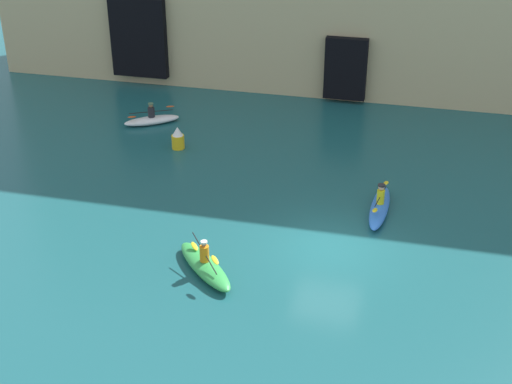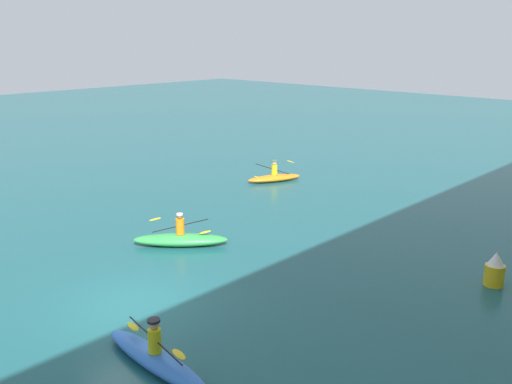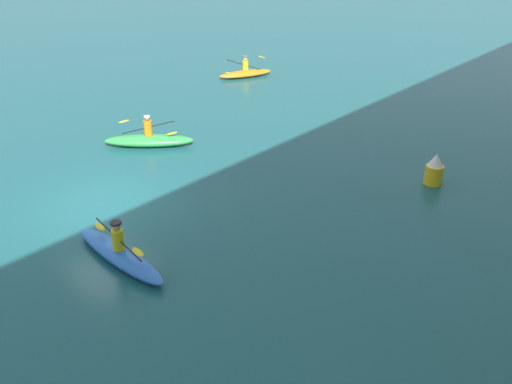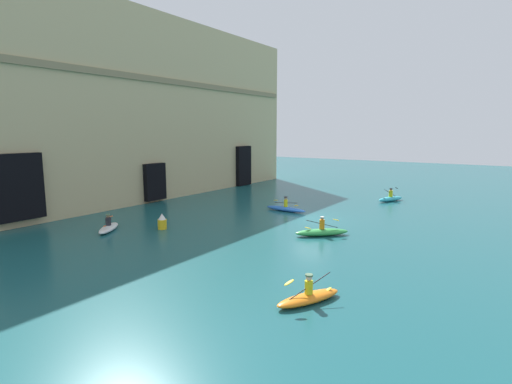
% 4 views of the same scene
% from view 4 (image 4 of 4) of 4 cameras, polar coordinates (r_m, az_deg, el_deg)
% --- Properties ---
extents(ground_plane, '(120.00, 120.00, 0.00)m').
position_cam_4_polar(ground_plane, '(29.59, 7.92, -3.87)').
color(ground_plane, '#195156').
extents(cliff_bluff, '(42.00, 6.52, 16.86)m').
position_cam_4_polar(cliff_bluff, '(39.63, -17.17, 11.23)').
color(cliff_bluff, tan).
rests_on(cliff_bluff, ground).
extents(kayak_green, '(2.94, 3.02, 1.20)m').
position_cam_4_polar(kayak_green, '(25.08, 9.38, -5.62)').
color(kayak_green, green).
rests_on(kayak_green, ground).
extents(kayak_orange, '(2.95, 1.87, 1.11)m').
position_cam_4_polar(kayak_orange, '(15.68, 7.52, -14.62)').
color(kayak_orange, orange).
rests_on(kayak_orange, ground).
extents(kayak_cyan, '(3.09, 1.87, 1.26)m').
position_cam_4_polar(kayak_cyan, '(38.64, 18.66, -0.87)').
color(kayak_cyan, '#33B2C6').
rests_on(kayak_cyan, ground).
extents(kayak_white, '(2.75, 2.25, 1.11)m').
position_cam_4_polar(kayak_white, '(27.60, -20.31, -4.76)').
color(kayak_white, white).
rests_on(kayak_white, ground).
extents(kayak_blue, '(0.79, 3.61, 1.20)m').
position_cam_4_polar(kayak_blue, '(32.20, 4.27, -2.35)').
color(kayak_blue, blue).
rests_on(kayak_blue, ground).
extents(marker_buoy, '(0.59, 0.59, 1.06)m').
position_cam_4_polar(marker_buoy, '(27.04, -13.26, -4.16)').
color(marker_buoy, yellow).
rests_on(marker_buoy, ground).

